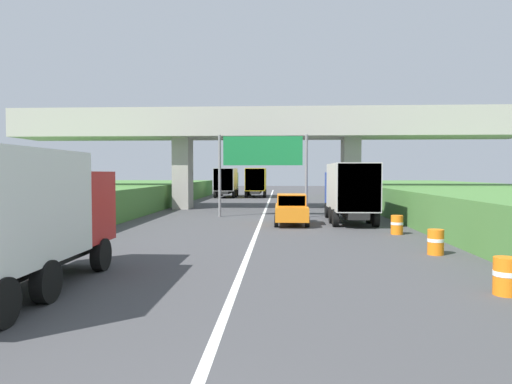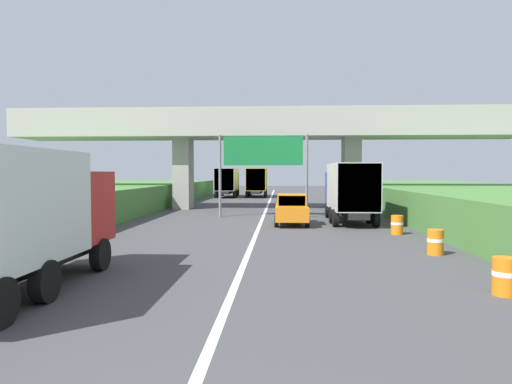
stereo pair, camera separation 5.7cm
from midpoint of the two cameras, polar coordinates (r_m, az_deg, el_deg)
name	(u,v)px [view 2 (the right image)]	position (r m, az deg, el deg)	size (l,w,h in m)	color
lane_centre_stripe	(263,217)	(30.32, 0.93, -3.10)	(0.20, 94.71, 0.01)	white
overpass_bridge	(266,135)	(37.14, 1.34, 7.12)	(40.00, 4.80, 7.90)	#ADA89E
overhead_highway_sign	(263,156)	(30.25, 0.94, 4.45)	(5.88, 0.18, 5.40)	slate
truck_blue	(350,189)	(27.45, 11.57, 0.31)	(2.44, 7.30, 3.44)	black
truck_green	(227,181)	(55.25, -3.53, 1.37)	(2.44, 7.30, 3.44)	black
truck_yellow	(257,181)	(55.53, 0.16, 1.38)	(2.44, 7.30, 3.44)	black
truck_red	(12,214)	(12.25, -27.81, -2.42)	(2.44, 7.30, 3.44)	black
car_orange	(291,209)	(25.82, 4.47, -2.16)	(1.86, 4.10, 1.72)	orange
construction_barrel_0	(505,276)	(12.54, 28.55, -9.13)	(0.57, 0.57, 0.90)	orange
construction_barrel_1	(435,242)	(17.56, 21.41, -5.77)	(0.57, 0.57, 0.90)	orange
construction_barrel_2	(397,225)	(22.73, 17.13, -3.89)	(0.57, 0.57, 0.90)	orange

